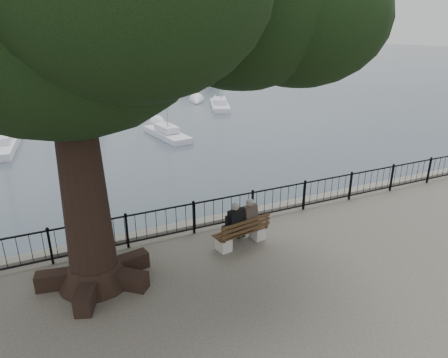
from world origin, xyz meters
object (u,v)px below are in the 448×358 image
bench (242,235)px  person_left (233,226)px  lion_monument (89,63)px  person_right (247,221)px

bench → person_left: (-0.27, 0.05, 0.34)m
bench → person_left: person_left is taller
bench → lion_monument: lion_monument is taller
bench → person_right: bearing=31.1°
person_left → lion_monument: bearing=87.3°
person_left → person_right: bearing=9.4°
person_left → person_right: size_ratio=1.00×
bench → lion_monument: bearing=87.6°
bench → lion_monument: size_ratio=0.19×
person_right → lion_monument: size_ratio=0.16×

